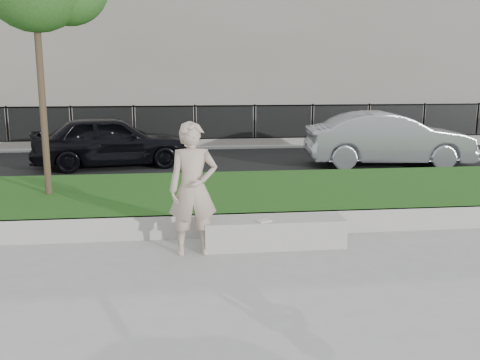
{
  "coord_description": "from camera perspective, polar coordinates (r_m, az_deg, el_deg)",
  "views": [
    {
      "loc": [
        -1.29,
        -7.64,
        2.72
      ],
      "look_at": [
        -0.24,
        1.2,
        0.95
      ],
      "focal_mm": 40.0,
      "sensor_mm": 36.0,
      "label": 1
    }
  ],
  "objects": [
    {
      "name": "street",
      "position": [
        16.42,
        -2.21,
        1.79
      ],
      "size": [
        34.0,
        7.0,
        0.04
      ],
      "primitive_type": "cube",
      "color": "black",
      "rests_on": "ground"
    },
    {
      "name": "car_silver",
      "position": [
        16.35,
        15.58,
        4.21
      ],
      "size": [
        4.94,
        2.14,
        1.58
      ],
      "primitive_type": "imported",
      "rotation": [
        0.0,
        0.0,
        1.47
      ],
      "color": "gray",
      "rests_on": "street"
    },
    {
      "name": "ground",
      "position": [
        8.21,
        2.65,
        -8.08
      ],
      "size": [
        90.0,
        90.0,
        0.0
      ],
      "primitive_type": "plane",
      "color": "gray",
      "rests_on": "ground"
    },
    {
      "name": "car_dark",
      "position": [
        16.05,
        -13.59,
        4.08
      ],
      "size": [
        4.7,
        2.53,
        1.52
      ],
      "primitive_type": "imported",
      "rotation": [
        0.0,
        0.0,
        1.74
      ],
      "color": "black",
      "rests_on": "street"
    },
    {
      "name": "man",
      "position": [
        8.08,
        -5.03,
        -0.97
      ],
      "size": [
        0.76,
        0.51,
        2.03
      ],
      "primitive_type": "imported",
      "rotation": [
        0.0,
        0.0,
        0.03
      ],
      "color": "tan",
      "rests_on": "ground"
    },
    {
      "name": "grass_bank",
      "position": [
        11.01,
        0.1,
        -1.96
      ],
      "size": [
        34.0,
        4.0,
        0.4
      ],
      "primitive_type": "cube",
      "color": "black",
      "rests_on": "ground"
    },
    {
      "name": "building_facade",
      "position": [
        27.77,
        -4.3,
        15.94
      ],
      "size": [
        34.0,
        10.0,
        10.0
      ],
      "primitive_type": "cube",
      "color": "slate",
      "rests_on": "ground"
    },
    {
      "name": "iron_fence",
      "position": [
        19.8,
        -3.05,
        4.93
      ],
      "size": [
        32.0,
        0.3,
        1.5
      ],
      "color": "slate",
      "rests_on": "far_pavement"
    },
    {
      "name": "stone_bench",
      "position": [
        8.59,
        3.68,
        -5.61
      ],
      "size": [
        2.24,
        0.56,
        0.46
      ],
      "primitive_type": "cube",
      "color": "gray",
      "rests_on": "ground"
    },
    {
      "name": "book",
      "position": [
        8.35,
        2.57,
        -4.37
      ],
      "size": [
        0.26,
        0.23,
        0.02
      ],
      "primitive_type": "cube",
      "rotation": [
        0.0,
        0.0,
        0.44
      ],
      "color": "beige",
      "rests_on": "stone_bench"
    },
    {
      "name": "grass_kerb",
      "position": [
        9.13,
        1.59,
        -4.76
      ],
      "size": [
        34.0,
        0.08,
        0.4
      ],
      "primitive_type": "cube",
      "color": "gray",
      "rests_on": "ground"
    },
    {
      "name": "far_pavement",
      "position": [
        20.85,
        -3.22,
        3.91
      ],
      "size": [
        34.0,
        3.0,
        0.12
      ],
      "primitive_type": "cube",
      "color": "gray",
      "rests_on": "ground"
    }
  ]
}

